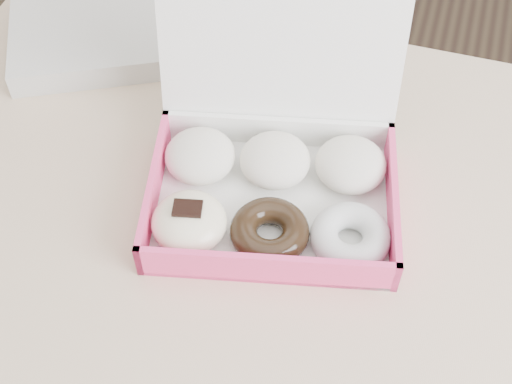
# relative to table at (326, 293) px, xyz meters

# --- Properties ---
(table) EXTENTS (1.20, 0.80, 0.75)m
(table) POSITION_rel_table_xyz_m (0.00, 0.00, 0.00)
(table) COLOR #CFAC88
(table) RESTS_ON ground
(donut_box) EXTENTS (0.34, 0.31, 0.21)m
(donut_box) POSITION_rel_table_xyz_m (-0.09, 0.07, 0.11)
(donut_box) COLOR white
(donut_box) RESTS_ON table
(newspapers) EXTENTS (0.28, 0.26, 0.04)m
(newspapers) POSITION_rel_table_xyz_m (-0.42, 0.26, 0.10)
(newspapers) COLOR silver
(newspapers) RESTS_ON table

